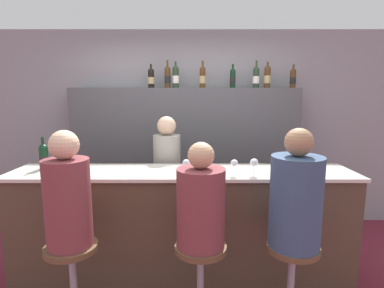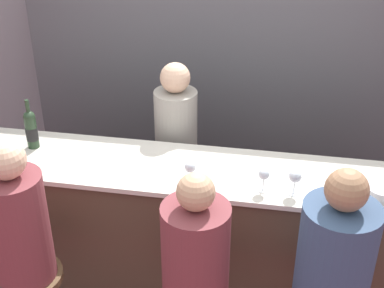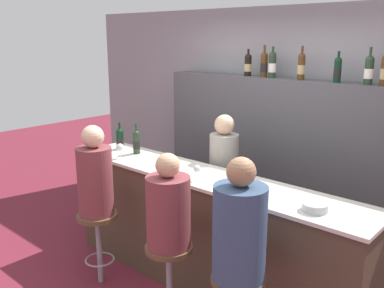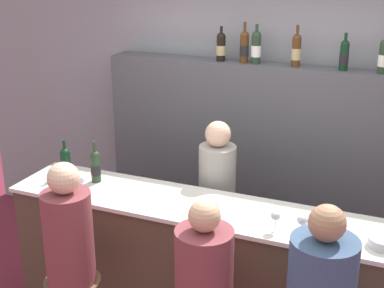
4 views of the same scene
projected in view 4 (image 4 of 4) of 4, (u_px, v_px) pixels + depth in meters
The scene contains 19 objects.
wall_back at pixel (272, 120), 4.82m from camera, with size 6.40×0.05×2.60m.
bar_counter at pixel (215, 277), 3.81m from camera, with size 3.07×0.57×1.09m.
back_bar_cabinet at pixel (264, 168), 4.75m from camera, with size 2.87×0.28×1.85m.
wine_bottle_counter_0 at pixel (66, 162), 4.12m from camera, with size 0.08×0.08×0.29m.
wine_bottle_counter_1 at pixel (96, 166), 4.02m from camera, with size 0.07×0.07×0.32m.
wine_bottle_backbar_0 at pixel (221, 47), 4.55m from camera, with size 0.08×0.08×0.29m.
wine_bottle_backbar_1 at pixel (244, 46), 4.48m from camera, with size 0.08×0.08×0.34m.
wine_bottle_backbar_2 at pixel (256, 47), 4.44m from camera, with size 0.08×0.08×0.33m.
wine_bottle_backbar_3 at pixel (296, 50), 4.32m from camera, with size 0.07×0.07×0.34m.
wine_bottle_backbar_4 at pixel (344, 55), 4.18m from camera, with size 0.07×0.07×0.29m.
wine_bottle_backbar_5 at pixel (384, 56), 4.07m from camera, with size 0.08×0.08×0.34m.
wine_glass_0 at pixel (80, 180), 3.82m from camera, with size 0.08×0.08×0.15m.
wine_glass_1 at pixel (214, 205), 3.45m from camera, with size 0.06×0.06×0.14m.
wine_glass_2 at pixel (276, 217), 3.30m from camera, with size 0.06×0.06×0.14m.
wine_glass_3 at pixel (302, 221), 3.24m from camera, with size 0.07×0.07×0.14m.
metal_bowl at pixel (384, 242), 3.15m from camera, with size 0.19×0.19×0.06m.
guest_seated_left at pixel (68, 231), 3.39m from camera, with size 0.32×0.32×0.83m.
guest_seated_middle at pixel (204, 269), 3.07m from camera, with size 0.34×0.34×0.75m.
bartender at pixel (217, 220), 4.25m from camera, with size 0.29×0.29×1.54m.
Camera 4 is at (1.11, -2.82, 2.72)m, focal length 50.00 mm.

